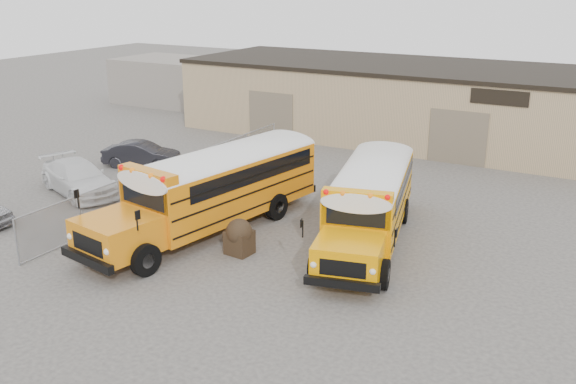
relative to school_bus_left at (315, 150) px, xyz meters
The scene contains 9 objects.
ground 7.58m from the school_bus_left, 83.23° to the right, with size 120.00×120.00×0.00m, color #494643.
warehouse 12.75m from the school_bus_left, 86.11° to the left, with size 30.20×10.20×4.67m.
chainlink_fence 6.76m from the school_bus_left, 140.17° to the right, with size 0.07×18.07×1.81m.
distant_building_left 25.75m from the school_bus_left, 145.15° to the left, with size 8.00×6.00×3.60m, color gray.
school_bus_left is the anchor object (origin of this frame).
school_bus_right 3.54m from the school_bus_left, 21.16° to the left, with size 4.83×10.46×2.98m.
tarp_bundle 8.64m from the school_bus_left, 82.16° to the right, with size 1.01×1.01×1.37m.
car_white 11.45m from the school_bus_left, 146.54° to the right, with size 2.17×5.32×1.54m, color silver.
car_dark 10.17m from the school_bus_left, behind, with size 1.45×4.17×1.37m, color black.
Camera 1 is at (12.78, -19.57, 9.84)m, focal length 40.00 mm.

